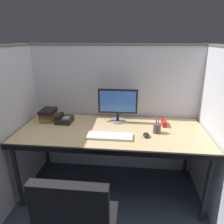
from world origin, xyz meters
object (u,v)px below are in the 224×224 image
object	(u,v)px
keyboard_main	(110,136)
pen_cup	(157,128)
desk	(111,135)
book_stack	(48,115)
red_stapler	(164,123)
desk_phone	(64,119)
computer_mouse	(146,135)
monitor_center	(118,103)

from	to	relation	value
keyboard_main	pen_cup	world-z (taller)	pen_cup
desk	book_stack	xyz separation A→B (m)	(-0.75, 0.21, 0.12)
desk	pen_cup	bearing A→B (deg)	-0.12
red_stapler	desk_phone	distance (m)	1.11
computer_mouse	pen_cup	size ratio (longest dim) A/B	0.60
desk	keyboard_main	bearing A→B (deg)	-89.39
keyboard_main	book_stack	world-z (taller)	book_stack
book_stack	desk	bearing A→B (deg)	-15.71
desk	monitor_center	bearing A→B (deg)	79.69
pen_cup	desk_phone	xyz separation A→B (m)	(-1.01, 0.17, -0.02)
computer_mouse	red_stapler	xyz separation A→B (m)	(0.21, 0.30, 0.01)
desk	red_stapler	size ratio (longest dim) A/B	12.67
pen_cup	book_stack	size ratio (longest dim) A/B	0.70
monitor_center	keyboard_main	world-z (taller)	monitor_center
desk	book_stack	size ratio (longest dim) A/B	8.33
red_stapler	book_stack	bearing A→B (deg)	179.48
desk	book_stack	distance (m)	0.78
book_stack	desk_phone	bearing A→B (deg)	-11.90
keyboard_main	computer_mouse	bearing A→B (deg)	8.17
monitor_center	keyboard_main	distance (m)	0.45
desk_phone	book_stack	bearing A→B (deg)	168.10
keyboard_main	desk_phone	xyz separation A→B (m)	(-0.55, 0.32, 0.02)
computer_mouse	desk_phone	xyz separation A→B (m)	(-0.90, 0.27, 0.02)
computer_mouse	pen_cup	distance (m)	0.15
book_stack	desk_phone	distance (m)	0.20
pen_cup	keyboard_main	bearing A→B (deg)	-162.19
keyboard_main	book_stack	bearing A→B (deg)	154.53
book_stack	red_stapler	world-z (taller)	book_stack
book_stack	computer_mouse	bearing A→B (deg)	-15.72
computer_mouse	book_stack	size ratio (longest dim) A/B	0.42
monitor_center	keyboard_main	xyz separation A→B (m)	(-0.04, -0.39, -0.20)
computer_mouse	book_stack	bearing A→B (deg)	164.28
desk_phone	red_stapler	bearing A→B (deg)	1.51
desk	red_stapler	bearing A→B (deg)	19.72
desk	book_stack	world-z (taller)	book_stack
keyboard_main	pen_cup	size ratio (longest dim) A/B	2.67
red_stapler	desk_phone	bearing A→B (deg)	-178.49
keyboard_main	book_stack	size ratio (longest dim) A/B	1.88
monitor_center	pen_cup	xyz separation A→B (m)	(0.41, -0.25, -0.17)
book_stack	pen_cup	bearing A→B (deg)	-9.96
keyboard_main	red_stapler	bearing A→B (deg)	31.99
desk	keyboard_main	distance (m)	0.16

